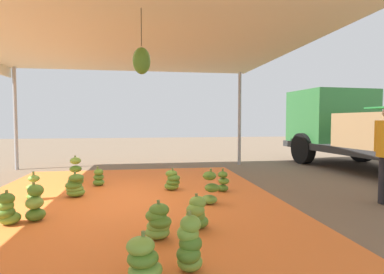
{
  "coord_description": "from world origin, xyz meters",
  "views": [
    {
      "loc": [
        5.63,
        0.29,
        1.4
      ],
      "look_at": [
        0.04,
        1.17,
        1.1
      ],
      "focal_mm": 28.87,
      "sensor_mm": 36.0,
      "label": 1
    }
  ],
  "objects_px": {
    "banana_bunch_3": "(75,186)",
    "banana_bunch_7": "(35,204)",
    "banana_bunch_5": "(143,260)",
    "cargo_truck_main": "(383,128)",
    "banana_bunch_0": "(158,222)",
    "banana_bunch_10": "(189,245)",
    "banana_bunch_6": "(210,189)",
    "banana_bunch_11": "(99,178)",
    "banana_bunch_1": "(6,210)",
    "banana_bunch_8": "(223,182)",
    "banana_bunch_9": "(76,170)",
    "banana_bunch_4": "(172,181)",
    "banana_bunch_12": "(197,213)",
    "banana_bunch_2": "(33,189)"
  },
  "relations": [
    {
      "from": "banana_bunch_8",
      "to": "banana_bunch_7",
      "type": "bearing_deg",
      "value": -66.38
    },
    {
      "from": "banana_bunch_7",
      "to": "banana_bunch_10",
      "type": "height_order",
      "value": "banana_bunch_10"
    },
    {
      "from": "banana_bunch_7",
      "to": "banana_bunch_9",
      "type": "relative_size",
      "value": 0.91
    },
    {
      "from": "banana_bunch_4",
      "to": "banana_bunch_7",
      "type": "relative_size",
      "value": 0.82
    },
    {
      "from": "banana_bunch_0",
      "to": "banana_bunch_6",
      "type": "bearing_deg",
      "value": 146.25
    },
    {
      "from": "banana_bunch_1",
      "to": "banana_bunch_12",
      "type": "xyz_separation_m",
      "value": [
        0.54,
        2.49,
        -0.0
      ]
    },
    {
      "from": "banana_bunch_1",
      "to": "banana_bunch_4",
      "type": "bearing_deg",
      "value": 125.99
    },
    {
      "from": "banana_bunch_2",
      "to": "banana_bunch_4",
      "type": "bearing_deg",
      "value": 99.27
    },
    {
      "from": "banana_bunch_6",
      "to": "banana_bunch_7",
      "type": "height_order",
      "value": "banana_bunch_6"
    },
    {
      "from": "banana_bunch_3",
      "to": "banana_bunch_5",
      "type": "relative_size",
      "value": 1.08
    },
    {
      "from": "banana_bunch_2",
      "to": "banana_bunch_12",
      "type": "bearing_deg",
      "value": 54.21
    },
    {
      "from": "banana_bunch_4",
      "to": "banana_bunch_10",
      "type": "xyz_separation_m",
      "value": [
        3.37,
        -0.16,
        0.06
      ]
    },
    {
      "from": "banana_bunch_3",
      "to": "cargo_truck_main",
      "type": "height_order",
      "value": "cargo_truck_main"
    },
    {
      "from": "banana_bunch_4",
      "to": "banana_bunch_12",
      "type": "distance_m",
      "value": 2.27
    },
    {
      "from": "banana_bunch_5",
      "to": "banana_bunch_4",
      "type": "bearing_deg",
      "value": 170.52
    },
    {
      "from": "banana_bunch_6",
      "to": "banana_bunch_9",
      "type": "relative_size",
      "value": 1.0
    },
    {
      "from": "banana_bunch_12",
      "to": "banana_bunch_11",
      "type": "bearing_deg",
      "value": -150.82
    },
    {
      "from": "banana_bunch_1",
      "to": "cargo_truck_main",
      "type": "distance_m",
      "value": 8.78
    },
    {
      "from": "banana_bunch_5",
      "to": "banana_bunch_9",
      "type": "bearing_deg",
      "value": -162.0
    },
    {
      "from": "banana_bunch_2",
      "to": "banana_bunch_7",
      "type": "xyz_separation_m",
      "value": [
        1.2,
        0.42,
        0.03
      ]
    },
    {
      "from": "banana_bunch_3",
      "to": "banana_bunch_5",
      "type": "height_order",
      "value": "banana_bunch_3"
    },
    {
      "from": "banana_bunch_6",
      "to": "cargo_truck_main",
      "type": "xyz_separation_m",
      "value": [
        -2.42,
        5.28,
        0.93
      ]
    },
    {
      "from": "cargo_truck_main",
      "to": "banana_bunch_0",
      "type": "bearing_deg",
      "value": -58.45
    },
    {
      "from": "banana_bunch_8",
      "to": "banana_bunch_9",
      "type": "distance_m",
      "value": 3.46
    },
    {
      "from": "banana_bunch_0",
      "to": "banana_bunch_12",
      "type": "distance_m",
      "value": 0.57
    },
    {
      "from": "banana_bunch_1",
      "to": "banana_bunch_2",
      "type": "bearing_deg",
      "value": -175.64
    },
    {
      "from": "banana_bunch_1",
      "to": "banana_bunch_4",
      "type": "distance_m",
      "value": 2.94
    },
    {
      "from": "banana_bunch_8",
      "to": "banana_bunch_10",
      "type": "distance_m",
      "value": 3.3
    },
    {
      "from": "banana_bunch_6",
      "to": "banana_bunch_10",
      "type": "xyz_separation_m",
      "value": [
        2.24,
        -0.68,
        -0.0
      ]
    },
    {
      "from": "banana_bunch_5",
      "to": "banana_bunch_12",
      "type": "height_order",
      "value": "banana_bunch_12"
    },
    {
      "from": "banana_bunch_5",
      "to": "cargo_truck_main",
      "type": "height_order",
      "value": "cargo_truck_main"
    },
    {
      "from": "banana_bunch_8",
      "to": "cargo_truck_main",
      "type": "distance_m",
      "value": 5.18
    },
    {
      "from": "banana_bunch_4",
      "to": "banana_bunch_8",
      "type": "relative_size",
      "value": 0.98
    },
    {
      "from": "banana_bunch_0",
      "to": "banana_bunch_8",
      "type": "height_order",
      "value": "banana_bunch_0"
    },
    {
      "from": "banana_bunch_1",
      "to": "banana_bunch_6",
      "type": "bearing_deg",
      "value": 101.58
    },
    {
      "from": "banana_bunch_12",
      "to": "banana_bunch_9",
      "type": "bearing_deg",
      "value": -148.01
    },
    {
      "from": "banana_bunch_0",
      "to": "banana_bunch_7",
      "type": "distance_m",
      "value": 1.9
    },
    {
      "from": "banana_bunch_3",
      "to": "banana_bunch_4",
      "type": "distance_m",
      "value": 1.83
    },
    {
      "from": "banana_bunch_8",
      "to": "banana_bunch_12",
      "type": "xyz_separation_m",
      "value": [
        1.99,
        -0.87,
        0.02
      ]
    },
    {
      "from": "banana_bunch_3",
      "to": "banana_bunch_11",
      "type": "bearing_deg",
      "value": 162.41
    },
    {
      "from": "banana_bunch_0",
      "to": "banana_bunch_1",
      "type": "height_order",
      "value": "banana_bunch_1"
    },
    {
      "from": "banana_bunch_5",
      "to": "banana_bunch_11",
      "type": "bearing_deg",
      "value": -166.99
    },
    {
      "from": "banana_bunch_5",
      "to": "banana_bunch_10",
      "type": "height_order",
      "value": "banana_bunch_10"
    },
    {
      "from": "banana_bunch_2",
      "to": "banana_bunch_9",
      "type": "relative_size",
      "value": 0.85
    },
    {
      "from": "banana_bunch_0",
      "to": "banana_bunch_1",
      "type": "xyz_separation_m",
      "value": [
        -0.8,
        -1.98,
        0.01
      ]
    },
    {
      "from": "banana_bunch_3",
      "to": "banana_bunch_7",
      "type": "bearing_deg",
      "value": -10.68
    },
    {
      "from": "banana_bunch_0",
      "to": "banana_bunch_7",
      "type": "height_order",
      "value": "banana_bunch_7"
    },
    {
      "from": "banana_bunch_8",
      "to": "banana_bunch_11",
      "type": "height_order",
      "value": "banana_bunch_8"
    },
    {
      "from": "banana_bunch_1",
      "to": "banana_bunch_4",
      "type": "xyz_separation_m",
      "value": [
        -1.73,
        2.38,
        -0.01
      ]
    },
    {
      "from": "banana_bunch_7",
      "to": "banana_bunch_10",
      "type": "relative_size",
      "value": 0.95
    }
  ]
}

